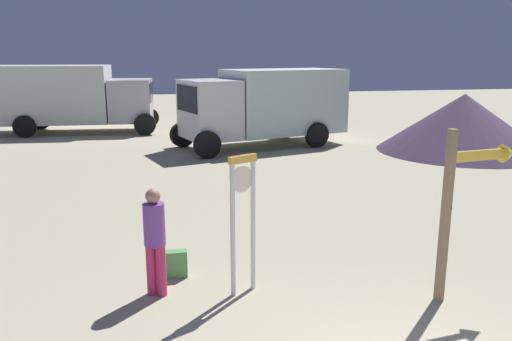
# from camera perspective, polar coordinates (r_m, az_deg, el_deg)

# --- Properties ---
(standing_clock) EXTENTS (0.43, 0.28, 2.01)m
(standing_clock) POSITION_cam_1_polar(r_m,az_deg,el_deg) (7.11, -1.50, -4.48)
(standing_clock) COLOR silver
(standing_clock) RESTS_ON ground_plane
(arrow_sign) EXTENTS (1.14, 0.32, 2.41)m
(arrow_sign) POSITION_cam_1_polar(r_m,az_deg,el_deg) (7.45, 22.89, -1.82)
(arrow_sign) COLOR #876F53
(arrow_sign) RESTS_ON ground_plane
(person_near_clock) EXTENTS (0.30, 0.30, 1.57)m
(person_near_clock) POSITION_cam_1_polar(r_m,az_deg,el_deg) (7.27, -11.28, -7.28)
(person_near_clock) COLOR #CB2F63
(person_near_clock) RESTS_ON ground_plane
(backpack) EXTENTS (0.33, 0.21, 0.42)m
(backpack) POSITION_cam_1_polar(r_m,az_deg,el_deg) (8.03, -8.92, -10.31)
(backpack) COLOR #529753
(backpack) RESTS_ON ground_plane
(box_truck_near) EXTENTS (6.66, 4.13, 2.79)m
(box_truck_near) POSITION_cam_1_polar(r_m,az_deg,el_deg) (18.87, 1.17, 7.49)
(box_truck_near) COLOR silver
(box_truck_near) RESTS_ON ground_plane
(box_truck_far) EXTENTS (6.91, 2.98, 2.87)m
(box_truck_far) POSITION_cam_1_polar(r_m,az_deg,el_deg) (23.47, -20.16, 7.83)
(box_truck_far) COLOR silver
(box_truck_far) RESTS_ON ground_plane
(dome_tent) EXTENTS (5.81, 5.81, 2.01)m
(dome_tent) POSITION_cam_1_polar(r_m,az_deg,el_deg) (19.18, 22.17, 4.97)
(dome_tent) COLOR #46324C
(dome_tent) RESTS_ON ground_plane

